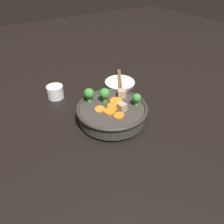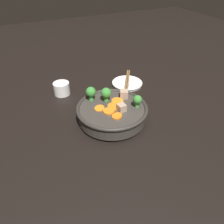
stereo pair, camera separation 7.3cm
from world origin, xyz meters
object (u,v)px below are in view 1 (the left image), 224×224
(stirfry_bowl, at_px, (112,111))
(side_saucer, at_px, (120,83))
(tea_cup, at_px, (55,92))
(chopsticks_pair, at_px, (120,81))

(stirfry_bowl, height_order, side_saucer, stirfry_bowl)
(tea_cup, bearing_deg, stirfry_bowl, -66.81)
(stirfry_bowl, distance_m, chopsticks_pair, 0.26)
(stirfry_bowl, bearing_deg, tea_cup, 113.19)
(stirfry_bowl, relative_size, side_saucer, 1.79)
(stirfry_bowl, xyz_separation_m, chopsticks_pair, (0.17, 0.20, -0.02))
(stirfry_bowl, distance_m, side_saucer, 0.26)
(stirfry_bowl, bearing_deg, chopsticks_pair, 49.25)
(chopsticks_pair, bearing_deg, tea_cup, 169.98)
(stirfry_bowl, relative_size, chopsticks_pair, 1.26)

